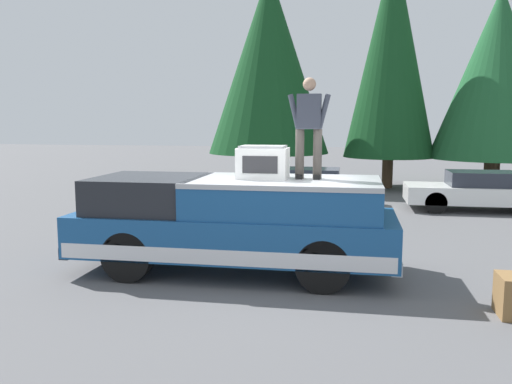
% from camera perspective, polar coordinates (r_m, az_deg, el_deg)
% --- Properties ---
extents(ground_plane, '(90.00, 90.00, 0.00)m').
position_cam_1_polar(ground_plane, '(9.06, 2.09, -9.15)').
color(ground_plane, '#565659').
extents(pickup_truck, '(2.01, 5.54, 1.65)m').
position_cam_1_polar(pickup_truck, '(9.16, -2.37, -3.33)').
color(pickup_truck, navy).
rests_on(pickup_truck, ground).
extents(compressor_unit, '(0.65, 0.84, 0.56)m').
position_cam_1_polar(compressor_unit, '(8.98, 0.77, 3.24)').
color(compressor_unit, white).
rests_on(compressor_unit, pickup_truck).
extents(person_on_truck_bed, '(0.29, 0.72, 1.69)m').
position_cam_1_polar(person_on_truck_bed, '(8.96, 5.74, 7.19)').
color(person_on_truck_bed, '#423D38').
rests_on(person_on_truck_bed, pickup_truck).
extents(parked_car_white, '(1.64, 4.10, 1.16)m').
position_cam_1_polar(parked_car_white, '(16.76, 22.92, 0.09)').
color(parked_car_white, white).
rests_on(parked_car_white, ground).
extents(parked_car_silver, '(1.64, 4.10, 1.16)m').
position_cam_1_polar(parked_car_silver, '(16.49, 5.42, 0.55)').
color(parked_car_silver, silver).
rests_on(parked_car_silver, ground).
extents(conifer_left, '(4.68, 4.68, 7.46)m').
position_cam_1_polar(conifer_left, '(21.71, 24.65, 11.52)').
color(conifer_left, '#4C3826').
rests_on(conifer_left, ground).
extents(conifer_center_left, '(3.47, 3.47, 9.29)m').
position_cam_1_polar(conifer_center_left, '(21.43, 14.43, 14.50)').
color(conifer_center_left, '#4C3826').
rests_on(conifer_center_left, ground).
extents(conifer_center_right, '(4.75, 4.75, 8.41)m').
position_cam_1_polar(conifer_center_right, '(21.24, 1.41, 13.77)').
color(conifer_center_right, '#4C3826').
rests_on(conifer_center_right, ground).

